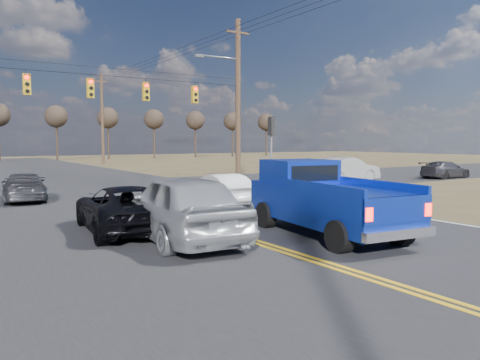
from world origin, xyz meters
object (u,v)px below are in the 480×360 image
pickup_truck (323,199)px  cross_car_east_far (445,170)px  dgrey_car_queue (24,187)px  white_car_queue (220,189)px  cross_car_east_near (346,170)px  silver_suv (181,207)px  black_suv (124,209)px

pickup_truck → cross_car_east_far: pickup_truck is taller
pickup_truck → dgrey_car_queue: pickup_truck is taller
white_car_queue → cross_car_east_near: (11.90, 4.54, 0.16)m
silver_suv → cross_car_east_near: bearing=-143.6°
dgrey_car_queue → cross_car_east_far: 26.78m
black_suv → dgrey_car_queue: black_suv is taller
black_suv → white_car_queue: bearing=-140.4°
pickup_truck → cross_car_east_near: pickup_truck is taller
silver_suv → pickup_truck: bearing=163.0°
silver_suv → dgrey_car_queue: size_ratio=1.24×
pickup_truck → silver_suv: pickup_truck is taller
white_car_queue → cross_car_east_far: size_ratio=0.93×
dgrey_car_queue → pickup_truck: bearing=121.5°
white_car_queue → black_suv: bearing=36.5°
pickup_truck → black_suv: bearing=149.5°
silver_suv → black_suv: 2.21m
pickup_truck → white_car_queue: 7.01m
pickup_truck → dgrey_car_queue: 13.75m
pickup_truck → cross_car_east_near: 17.13m
silver_suv → white_car_queue: (4.45, 5.49, -0.26)m
white_car_queue → cross_car_east_far: bearing=-168.2°
pickup_truck → cross_car_east_far: bearing=33.1°
cross_car_east_near → cross_car_east_far: cross_car_east_near is taller
black_suv → cross_car_east_far: bearing=-159.4°
silver_suv → black_suv: silver_suv is taller
white_car_queue → pickup_truck: bearing=86.7°
pickup_truck → white_car_queue: (0.80, 6.96, -0.36)m
black_suv → dgrey_car_queue: bearing=-75.2°
white_car_queue → dgrey_car_queue: 8.60m
pickup_truck → silver_suv: (-3.65, 1.47, -0.10)m
cross_car_east_near → cross_car_east_far: size_ratio=1.17×
silver_suv → white_car_queue: silver_suv is taller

